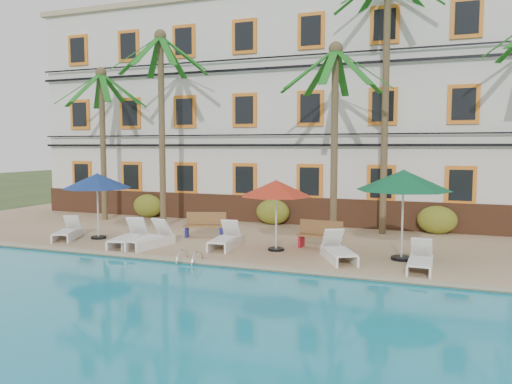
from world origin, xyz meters
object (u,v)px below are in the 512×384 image
at_px(bench_left, 204,225).
at_px(lounger_e, 338,251).
at_px(bench_right, 321,234).
at_px(pool_ladder, 190,262).
at_px(palm_a, 102,122).
at_px(palm_d, 386,68).
at_px(umbrella_blue, 97,181).
at_px(umbrella_red, 276,189).
at_px(lounger_d, 226,239).
at_px(umbrella_green, 403,181).
at_px(palm_b, 161,102).
at_px(lounger_c, 150,238).
at_px(palm_c, 335,113).
at_px(lounger_b, 130,238).
at_px(lounger_f, 420,261).
at_px(lounger_a, 68,232).

bearing_deg(bench_left, lounger_e, -20.68).
height_order(bench_right, pool_ladder, bench_right).
distance_m(palm_a, palm_d, 12.72).
bearing_deg(umbrella_blue, bench_left, 25.41).
distance_m(umbrella_red, lounger_d, 2.47).
bearing_deg(umbrella_green, bench_right, 163.17).
bearing_deg(palm_b, lounger_c, -64.99).
distance_m(palm_c, umbrella_red, 3.87).
distance_m(palm_a, lounger_b, 8.06).
height_order(palm_c, lounger_f, palm_c).
bearing_deg(bench_left, lounger_f, -17.61).
distance_m(lounger_d, pool_ladder, 2.34).
distance_m(lounger_c, lounger_d, 2.57).
bearing_deg(umbrella_red, umbrella_green, 0.44).
relative_size(palm_b, lounger_b, 3.93).
height_order(palm_a, bench_left, palm_a).
relative_size(palm_a, umbrella_blue, 2.81).
xyz_separation_m(umbrella_green, lounger_b, (-8.83, -1.16, -2.08)).
xyz_separation_m(lounger_f, pool_ladder, (-6.40, -1.36, -0.27)).
distance_m(palm_c, lounger_b, 8.42).
distance_m(palm_a, bench_left, 7.93).
relative_size(umbrella_blue, bench_right, 1.62).
bearing_deg(lounger_c, pool_ladder, -33.34).
bearing_deg(palm_b, lounger_f, -20.82).
height_order(lounger_d, lounger_f, lounger_d).
xyz_separation_m(palm_d, lounger_c, (-7.09, -5.38, -6.08)).
xyz_separation_m(umbrella_red, lounger_a, (-7.84, -0.73, -1.77)).
distance_m(palm_a, lounger_f, 15.62).
relative_size(umbrella_green, lounger_a, 1.53).
distance_m(palm_a, lounger_d, 9.82).
bearing_deg(umbrella_green, palm_b, 164.01).
bearing_deg(lounger_b, palm_c, 30.80).
xyz_separation_m(lounger_c, lounger_d, (2.45, 0.78, -0.01)).
relative_size(palm_a, palm_d, 0.68).
height_order(lounger_a, pool_ladder, lounger_a).
height_order(lounger_e, pool_ladder, lounger_e).
bearing_deg(palm_a, umbrella_red, -21.46).
bearing_deg(lounger_e, palm_d, 82.03).
height_order(palm_d, lounger_f, palm_d).
height_order(palm_a, bench_right, palm_a).
bearing_deg(lounger_e, umbrella_red, 162.17).
distance_m(umbrella_blue, bench_right, 8.34).
relative_size(palm_d, lounger_a, 5.59).
xyz_separation_m(palm_d, umbrella_red, (-2.90, -4.43, -4.34)).
relative_size(umbrella_blue, umbrella_red, 1.04).
xyz_separation_m(bench_left, pool_ladder, (1.44, -3.85, -0.47)).
distance_m(lounger_a, pool_ladder, 6.25).
xyz_separation_m(palm_a, pool_ladder, (7.81, -6.28, -4.52)).
height_order(lounger_d, bench_left, bench_left).
relative_size(lounger_f, bench_left, 1.12).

